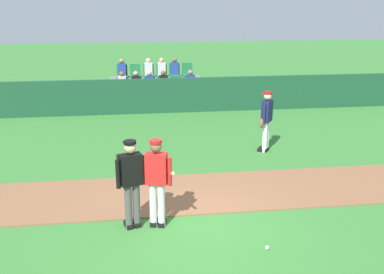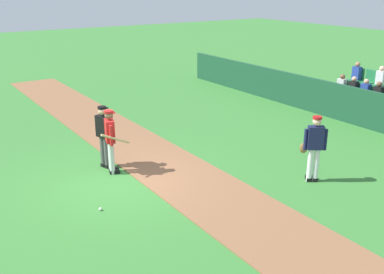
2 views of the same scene
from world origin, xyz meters
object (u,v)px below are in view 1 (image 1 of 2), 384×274
at_px(batter_red_jersey, 157,180).
at_px(umpire_home_plate, 131,179).
at_px(baseball, 267,248).
at_px(runner_navy_jersey, 266,119).

xyz_separation_m(batter_red_jersey, umpire_home_plate, (-0.48, 0.03, 0.03)).
xyz_separation_m(batter_red_jersey, baseball, (1.85, -1.12, -0.93)).
relative_size(batter_red_jersey, baseball, 23.78).
bearing_deg(batter_red_jersey, baseball, -31.20).
xyz_separation_m(umpire_home_plate, runner_navy_jersey, (3.84, 4.08, -0.04)).
distance_m(batter_red_jersey, baseball, 2.35).
relative_size(batter_red_jersey, runner_navy_jersey, 1.00).
height_order(umpire_home_plate, baseball, umpire_home_plate).
bearing_deg(baseball, batter_red_jersey, 148.80).
height_order(batter_red_jersey, umpire_home_plate, same).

